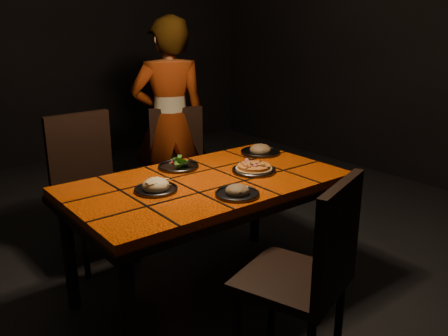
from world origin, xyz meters
TOP-DOWN VIEW (x-y plane):
  - room_shell at (0.00, 0.00)m, footprint 6.04×7.04m
  - dining_table at (0.00, 0.00)m, footprint 1.62×0.92m
  - chair_near at (-0.06, -0.87)m, footprint 0.58×0.58m
  - chair_far_left at (-0.35, 0.92)m, footprint 0.48×0.48m
  - chair_far_right at (0.45, 0.99)m, footprint 0.56×0.56m
  - diner at (0.46, 1.14)m, footprint 0.71×0.59m
  - plate_pizza at (0.32, -0.06)m, footprint 0.29×0.29m
  - plate_pasta at (-0.33, 0.02)m, footprint 0.24×0.24m
  - plate_salad at (-0.00, 0.30)m, footprint 0.26×0.26m
  - plate_mushroom_a at (-0.02, -0.31)m, footprint 0.24×0.24m
  - plate_mushroom_b at (0.63, 0.23)m, footprint 0.28×0.28m

SIDE VIEW (x-z plane):
  - chair_far_right at x=0.45m, z-range 0.07..1.04m
  - chair_near at x=-0.06m, z-range 0.07..1.08m
  - chair_far_left at x=-0.35m, z-range 0.08..1.11m
  - dining_table at x=0.00m, z-range 0.30..1.05m
  - plate_pizza at x=0.32m, z-range 0.75..0.79m
  - plate_mushroom_a at x=-0.02m, z-range 0.73..0.81m
  - plate_pasta at x=-0.33m, z-range 0.73..0.81m
  - plate_mushroom_b at x=0.63m, z-range 0.73..0.82m
  - plate_salad at x=0.00m, z-range 0.74..0.81m
  - diner at x=0.46m, z-range 0.00..1.68m
  - room_shell at x=0.00m, z-range -0.04..3.04m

